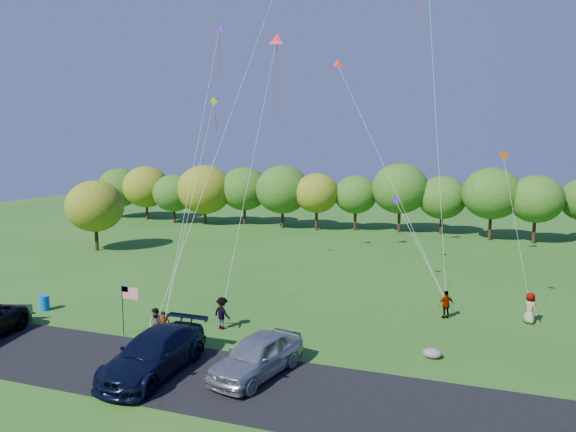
{
  "coord_description": "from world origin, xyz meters",
  "views": [
    {
      "loc": [
        12.28,
        -23.08,
        10.11
      ],
      "look_at": [
        2.23,
        6.0,
        6.0
      ],
      "focal_mm": 32.0,
      "sensor_mm": 36.0,
      "label": 1
    }
  ],
  "objects_px": {
    "minivan_navy": "(154,353)",
    "park_bench": "(17,312)",
    "flyer_c": "(222,313)",
    "flyer_b": "(156,325)",
    "minivan_silver": "(257,355)",
    "flyer_a": "(164,327)",
    "trash_barrel": "(44,303)",
    "flyer_e": "(530,308)",
    "flyer_d": "(446,305)"
  },
  "relations": [
    {
      "from": "minivan_navy",
      "to": "park_bench",
      "type": "bearing_deg",
      "value": 163.6
    },
    {
      "from": "flyer_c",
      "to": "flyer_b",
      "type": "bearing_deg",
      "value": 67.8
    },
    {
      "from": "minivan_silver",
      "to": "flyer_b",
      "type": "distance_m",
      "value": 7.01
    },
    {
      "from": "minivan_silver",
      "to": "flyer_c",
      "type": "xyz_separation_m",
      "value": [
        -4.15,
        4.93,
        -0.05
      ]
    },
    {
      "from": "flyer_a",
      "to": "trash_barrel",
      "type": "height_order",
      "value": "flyer_a"
    },
    {
      "from": "flyer_e",
      "to": "flyer_d",
      "type": "bearing_deg",
      "value": 56.32
    },
    {
      "from": "minivan_navy",
      "to": "flyer_e",
      "type": "height_order",
      "value": "minivan_navy"
    },
    {
      "from": "flyer_a",
      "to": "park_bench",
      "type": "xyz_separation_m",
      "value": [
        -9.93,
        -0.01,
        -0.26
      ]
    },
    {
      "from": "flyer_e",
      "to": "park_bench",
      "type": "bearing_deg",
      "value": 66.5
    },
    {
      "from": "flyer_b",
      "to": "minivan_navy",
      "type": "bearing_deg",
      "value": -45.4
    },
    {
      "from": "minivan_silver",
      "to": "trash_barrel",
      "type": "distance_m",
      "value": 16.73
    },
    {
      "from": "flyer_a",
      "to": "park_bench",
      "type": "bearing_deg",
      "value": 142.74
    },
    {
      "from": "flyer_c",
      "to": "flyer_d",
      "type": "distance_m",
      "value": 13.24
    },
    {
      "from": "minivan_navy",
      "to": "flyer_d",
      "type": "xyz_separation_m",
      "value": [
        12.1,
        12.24,
        -0.13
      ]
    },
    {
      "from": "flyer_b",
      "to": "flyer_c",
      "type": "bearing_deg",
      "value": 59.95
    },
    {
      "from": "flyer_d",
      "to": "park_bench",
      "type": "xyz_separation_m",
      "value": [
        -23.77,
        -8.72,
        -0.29
      ]
    },
    {
      "from": "flyer_c",
      "to": "park_bench",
      "type": "distance_m",
      "value": 12.27
    },
    {
      "from": "trash_barrel",
      "to": "flyer_b",
      "type": "bearing_deg",
      "value": -12.36
    },
    {
      "from": "minivan_navy",
      "to": "trash_barrel",
      "type": "height_order",
      "value": "minivan_navy"
    },
    {
      "from": "flyer_a",
      "to": "trash_barrel",
      "type": "bearing_deg",
      "value": 130.91
    },
    {
      "from": "minivan_navy",
      "to": "flyer_e",
      "type": "bearing_deg",
      "value": 38.03
    },
    {
      "from": "flyer_b",
      "to": "trash_barrel",
      "type": "distance_m",
      "value": 9.74
    },
    {
      "from": "flyer_c",
      "to": "minivan_silver",
      "type": "bearing_deg",
      "value": 150.33
    },
    {
      "from": "minivan_navy",
      "to": "flyer_a",
      "type": "distance_m",
      "value": 3.93
    },
    {
      "from": "minivan_silver",
      "to": "flyer_b",
      "type": "relative_size",
      "value": 3.03
    },
    {
      "from": "flyer_a",
      "to": "flyer_c",
      "type": "bearing_deg",
      "value": 16.28
    },
    {
      "from": "minivan_navy",
      "to": "flyer_c",
      "type": "xyz_separation_m",
      "value": [
        0.28,
        6.26,
        -0.06
      ]
    },
    {
      "from": "minivan_navy",
      "to": "minivan_silver",
      "type": "xyz_separation_m",
      "value": [
        4.44,
        1.33,
        -0.01
      ]
    },
    {
      "from": "flyer_b",
      "to": "park_bench",
      "type": "distance_m",
      "value": 9.46
    },
    {
      "from": "minivan_silver",
      "to": "flyer_a",
      "type": "distance_m",
      "value": 6.55
    },
    {
      "from": "flyer_c",
      "to": "flyer_e",
      "type": "height_order",
      "value": "flyer_e"
    },
    {
      "from": "minivan_navy",
      "to": "flyer_e",
      "type": "xyz_separation_m",
      "value": [
        16.7,
        12.89,
        -0.06
      ]
    },
    {
      "from": "minivan_silver",
      "to": "flyer_d",
      "type": "xyz_separation_m",
      "value": [
        7.66,
        10.91,
        -0.12
      ]
    },
    {
      "from": "flyer_c",
      "to": "park_bench",
      "type": "bearing_deg",
      "value": 33.17
    },
    {
      "from": "flyer_e",
      "to": "trash_barrel",
      "type": "height_order",
      "value": "flyer_e"
    },
    {
      "from": "flyer_b",
      "to": "flyer_d",
      "type": "xyz_separation_m",
      "value": [
        14.32,
        8.71,
        -0.03
      ]
    },
    {
      "from": "minivan_navy",
      "to": "flyer_c",
      "type": "distance_m",
      "value": 6.27
    },
    {
      "from": "flyer_c",
      "to": "flyer_d",
      "type": "bearing_deg",
      "value": -132.94
    },
    {
      "from": "minivan_navy",
      "to": "park_bench",
      "type": "relative_size",
      "value": 3.5
    },
    {
      "from": "minivan_navy",
      "to": "minivan_silver",
      "type": "distance_m",
      "value": 4.63
    },
    {
      "from": "flyer_a",
      "to": "flyer_b",
      "type": "xyz_separation_m",
      "value": [
        -0.48,
        0.0,
        0.06
      ]
    },
    {
      "from": "minivan_navy",
      "to": "flyer_b",
      "type": "relative_size",
      "value": 3.61
    },
    {
      "from": "flyer_a",
      "to": "flyer_c",
      "type": "height_order",
      "value": "flyer_c"
    },
    {
      "from": "trash_barrel",
      "to": "minivan_navy",
      "type": "bearing_deg",
      "value": -25.55
    },
    {
      "from": "flyer_d",
      "to": "flyer_e",
      "type": "height_order",
      "value": "flyer_e"
    },
    {
      "from": "flyer_d",
      "to": "flyer_e",
      "type": "relative_size",
      "value": 0.93
    },
    {
      "from": "flyer_b",
      "to": "flyer_e",
      "type": "xyz_separation_m",
      "value": [
        18.92,
        9.37,
        0.04
      ]
    },
    {
      "from": "minivan_navy",
      "to": "flyer_d",
      "type": "distance_m",
      "value": 17.21
    },
    {
      "from": "flyer_a",
      "to": "flyer_c",
      "type": "distance_m",
      "value": 3.4
    },
    {
      "from": "minivan_navy",
      "to": "flyer_c",
      "type": "bearing_deg",
      "value": 87.77
    }
  ]
}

